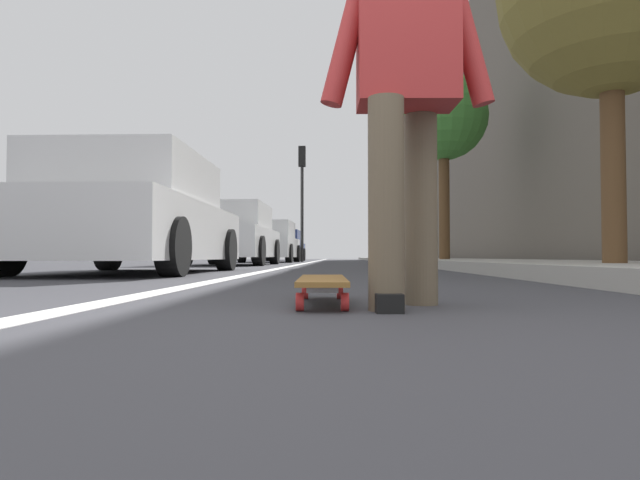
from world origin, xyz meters
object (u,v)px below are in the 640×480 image
parked_car_mid (234,236)px  parked_car_far (271,243)px  parked_car_near (134,217)px  parked_car_end (282,246)px  skateboard (322,283)px  street_tree_mid (444,118)px  skater_person (406,78)px  traffic_light (302,182)px

parked_car_mid → parked_car_far: bearing=-0.9°
parked_car_near → parked_car_end: (19.86, 0.18, 0.01)m
skateboard → street_tree_mid: size_ratio=0.16×
parked_car_end → street_tree_mid: bearing=-155.0°
skater_person → parked_car_end: size_ratio=0.39×
skateboard → traffic_light: size_ratio=0.19×
parked_car_near → parked_car_far: (13.23, -0.08, 0.02)m
parked_car_near → traffic_light: bearing=-4.5°
parked_car_end → street_tree_mid: size_ratio=0.82×
skateboard → parked_car_mid: (11.12, 2.53, 0.63)m
skater_person → traffic_light: bearing=5.1°
skateboard → traffic_light: (19.04, 1.37, 3.03)m
skater_person → parked_car_near: bearing=32.0°
skater_person → parked_car_far: size_ratio=0.40×
parked_car_near → parked_car_far: bearing=-0.4°
skater_person → parked_car_end: skater_person is taller
parked_car_near → parked_car_mid: size_ratio=0.95×
skateboard → street_tree_mid: 13.22m
traffic_light → street_tree_mid: 8.00m
skateboard → parked_car_far: (17.65, 2.43, 0.62)m
parked_car_far → parked_car_end: 6.63m
parked_car_end → street_tree_mid: (-11.96, -5.58, 3.22)m
skateboard → parked_car_far: 17.83m
skater_person → parked_car_end: (24.43, 3.04, -0.23)m
parked_car_mid → parked_car_end: bearing=0.7°
traffic_light → skater_person: bearing=-174.9°
skater_person → parked_car_near: (4.57, 2.85, -0.24)m
parked_car_near → parked_car_far: 13.23m
parked_car_near → parked_car_mid: bearing=0.2°
skater_person → traffic_light: (19.19, 1.72, 2.19)m
parked_car_mid → parked_car_near: bearing=-179.8°
parked_car_mid → street_tree_mid: 6.41m
traffic_light → parked_car_mid: bearing=171.7°
parked_car_far → parked_car_end: parked_car_far is taller
traffic_light → street_tree_mid: size_ratio=0.88×
skater_person → parked_car_mid: bearing=14.3°
parked_car_near → parked_car_end: bearing=0.5°
parked_car_far → traffic_light: (1.39, -1.06, 2.41)m
skater_person → parked_car_near: skater_person is taller
parked_car_mid → street_tree_mid: size_ratio=0.85×
skater_person → parked_car_far: 18.02m
traffic_light → parked_car_far: bearing=142.8°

